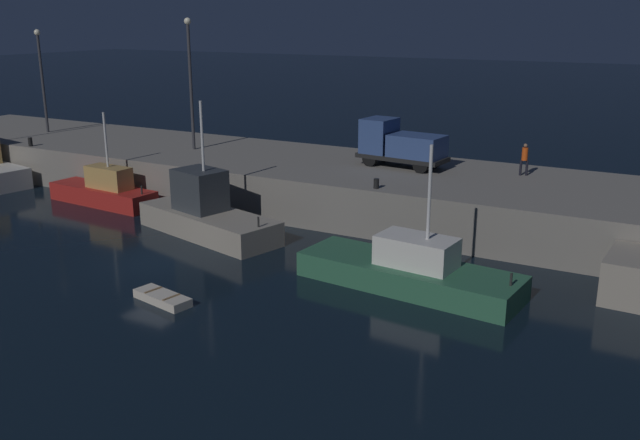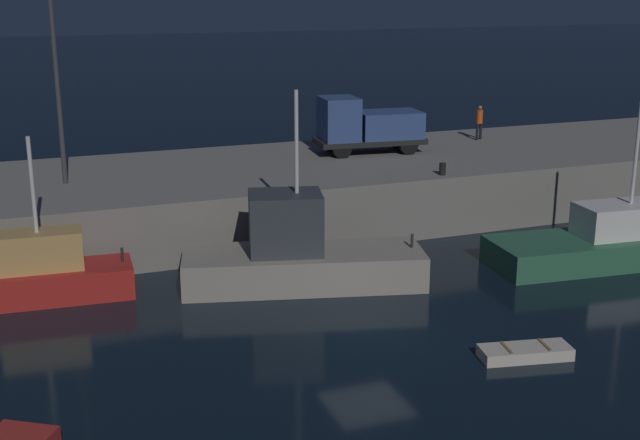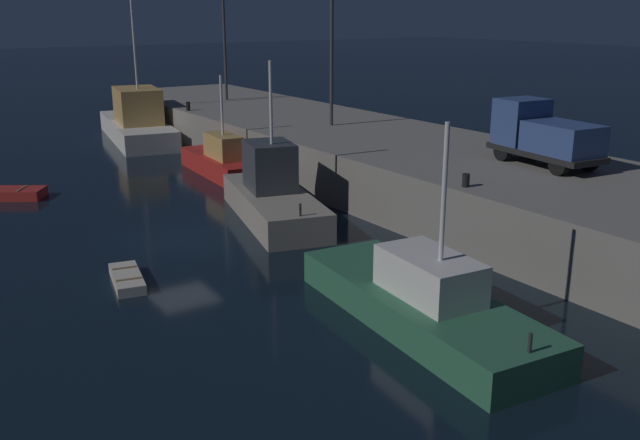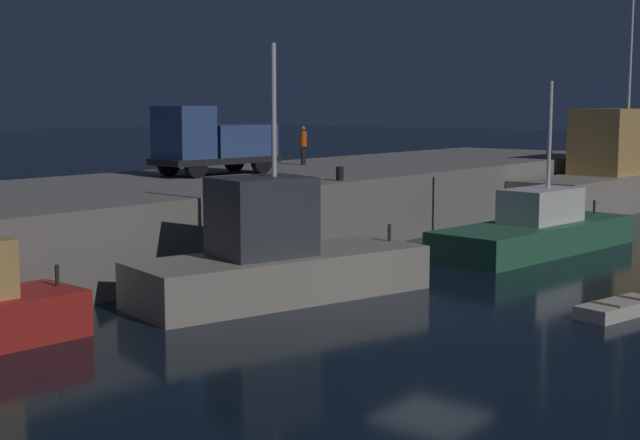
% 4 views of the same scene
% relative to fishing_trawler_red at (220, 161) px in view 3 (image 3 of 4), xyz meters
% --- Properties ---
extents(ground_plane, '(320.00, 320.00, 0.00)m').
position_rel_fishing_trawler_red_xyz_m(ground_plane, '(9.67, -6.52, -0.82)').
color(ground_plane, black).
extents(pier_quay, '(65.23, 10.24, 2.55)m').
position_rel_fishing_trawler_red_xyz_m(pier_quay, '(9.67, 6.50, 0.45)').
color(pier_quay, gray).
rests_on(pier_quay, ground).
extents(fishing_trawler_red, '(7.49, 2.53, 5.58)m').
position_rel_fishing_trawler_red_xyz_m(fishing_trawler_red, '(0.00, 0.00, 0.00)').
color(fishing_trawler_red, red).
rests_on(fishing_trawler_red, ground).
extents(fishing_boat_blue, '(9.65, 3.80, 6.12)m').
position_rel_fishing_trawler_red_xyz_m(fishing_boat_blue, '(21.12, -3.74, -0.07)').
color(fishing_boat_blue, '#2D6647').
rests_on(fishing_boat_blue, ground).
extents(fishing_boat_white, '(8.89, 4.86, 6.91)m').
position_rel_fishing_trawler_red_xyz_m(fishing_boat_white, '(9.10, -1.85, 0.24)').
color(fishing_boat_white, gray).
rests_on(fishing_boat_white, ground).
extents(fishing_trawler_green, '(12.65, 5.65, 12.72)m').
position_rel_fishing_trawler_red_xyz_m(fishing_trawler_green, '(-13.15, -0.06, 0.50)').
color(fishing_trawler_green, silver).
rests_on(fishing_trawler_green, ground).
extents(dinghy_orange_near, '(3.15, 3.72, 0.53)m').
position_rel_fishing_trawler_red_xyz_m(dinghy_orange_near, '(-1.25, -11.03, -0.57)').
color(dinghy_orange_near, '#B22823').
rests_on(dinghy_orange_near, ground).
extents(rowboat_white_mid, '(2.75, 1.42, 0.39)m').
position_rel_fishing_trawler_red_xyz_m(rowboat_white_mid, '(13.07, -9.89, -0.65)').
color(rowboat_white_mid, beige).
rests_on(rowboat_white_mid, ground).
extents(lamp_post_west, '(0.44, 0.44, 7.46)m').
position_rel_fishing_trawler_red_xyz_m(lamp_post_west, '(-12.13, 6.50, 6.12)').
color(lamp_post_west, '#38383D').
rests_on(lamp_post_west, pier_quay).
extents(lamp_post_east, '(0.44, 0.44, 8.30)m').
position_rel_fishing_trawler_red_xyz_m(lamp_post_east, '(2.00, 6.17, 6.55)').
color(lamp_post_east, '#38383D').
rests_on(lamp_post_east, pier_quay).
extents(utility_truck, '(5.31, 2.55, 2.69)m').
position_rel_fishing_trawler_red_xyz_m(utility_truck, '(15.88, 7.53, 3.03)').
color(utility_truck, black).
rests_on(utility_truck, pier_quay).
extents(bollard_central, '(0.28, 0.28, 0.58)m').
position_rel_fishing_trawler_red_xyz_m(bollard_central, '(-8.31, 1.78, 2.02)').
color(bollard_central, black).
rests_on(bollard_central, pier_quay).
extents(bollard_east, '(0.28, 0.28, 0.51)m').
position_rel_fishing_trawler_red_xyz_m(bollard_east, '(16.93, 2.03, 1.98)').
color(bollard_east, black).
rests_on(bollard_east, pier_quay).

